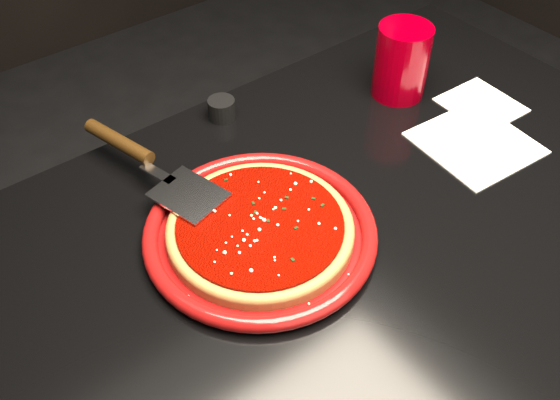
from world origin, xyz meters
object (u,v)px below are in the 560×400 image
object	(u,v)px
cup	(401,61)
plate	(260,232)
pizza_server	(152,163)
table	(340,352)
ramekin	(222,109)

from	to	relation	value
cup	plate	bearing A→B (deg)	-161.93
pizza_server	cup	xyz separation A→B (m)	(0.49, -0.06, 0.02)
table	cup	xyz separation A→B (m)	(0.29, 0.20, 0.44)
cup	pizza_server	bearing A→B (deg)	173.11
pizza_server	ramekin	world-z (taller)	pizza_server
plate	pizza_server	world-z (taller)	pizza_server
plate	ramekin	size ratio (longest dim) A/B	7.05
table	plate	distance (m)	0.42
plate	table	bearing A→B (deg)	-24.05
pizza_server	ramekin	bearing A→B (deg)	8.90
plate	cup	bearing A→B (deg)	18.07
ramekin	table	bearing A→B (deg)	-87.02
cup	ramekin	size ratio (longest dim) A/B	2.81
plate	cup	xyz separation A→B (m)	(0.43, 0.14, 0.06)
ramekin	pizza_server	bearing A→B (deg)	-156.30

